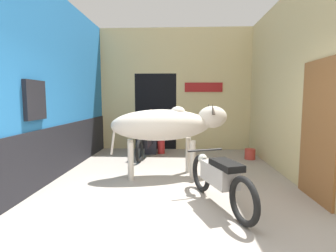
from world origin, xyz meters
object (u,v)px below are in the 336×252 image
Objects in this scene: motorcycle_far at (145,142)px; plastic_stool at (161,145)px; bucket at (250,154)px; shopkeeper_seated at (151,130)px; motorcycle_near at (219,177)px; cow at (168,125)px.

plastic_stool is at bearing 51.33° from motorcycle_far.
motorcycle_far is at bearing 177.77° from bucket.
plastic_stool is (0.28, 0.01, -0.42)m from shopkeeper_seated.
motorcycle_far is 4.11× the size of plastic_stool.
plastic_stool is (0.39, 0.48, -0.16)m from motorcycle_far.
motorcycle_near is 6.78× the size of bucket.
motorcycle_near reaches higher than motorcycle_far.
plastic_stool is at bearing 97.91° from cow.
bucket is at bearing -12.70° from shopkeeper_seated.
motorcycle_far is 0.64m from plastic_stool.
motorcycle_near is at bearing -112.30° from bucket.
motorcycle_far is 0.55m from shopkeeper_seated.
cow reaches higher than plastic_stool.
bucket is at bearing 37.25° from cow.
cow reaches higher than motorcycle_far.
shopkeeper_seated is (0.10, 0.48, 0.25)m from motorcycle_far.
cow reaches higher than bucket.
plastic_stool is (-0.29, 2.11, -0.79)m from cow.
cow reaches higher than motorcycle_near.
motorcycle_far is at bearing -128.67° from plastic_stool.
bucket is at bearing -2.23° from motorcycle_far.
cow is 1.35× the size of motorcycle_far.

